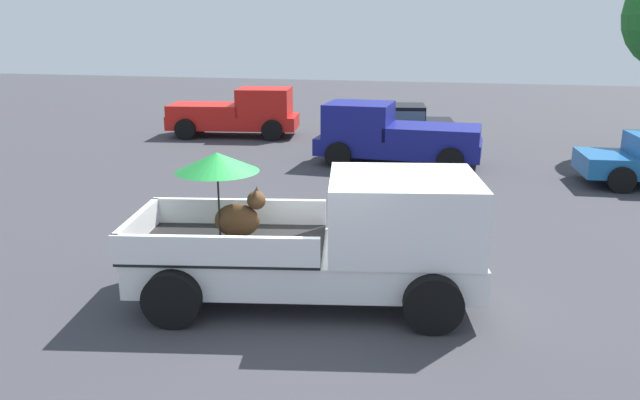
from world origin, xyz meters
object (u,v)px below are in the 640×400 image
Objects in this scene: parked_sedan_far at (393,121)px; pickup_truck_far at (391,135)px; pickup_truck_main at (335,238)px; pickup_truck_red at (239,113)px.

pickup_truck_far is at bearing 88.16° from parked_sedan_far.
pickup_truck_far reaches higher than parked_sedan_far.
pickup_truck_main is at bearing 94.47° from pickup_truck_far.
pickup_truck_far is at bearing 81.52° from pickup_truck_main.
pickup_truck_red is 1.04× the size of pickup_truck_far.
pickup_truck_main is at bearing -72.82° from pickup_truck_red.
pickup_truck_main is 1.06× the size of pickup_truck_red.
pickup_truck_far is (6.26, -3.61, 0.00)m from pickup_truck_red.
pickup_truck_red is at bearing 105.38° from pickup_truck_main.
pickup_truck_far is at bearing -39.70° from pickup_truck_red.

